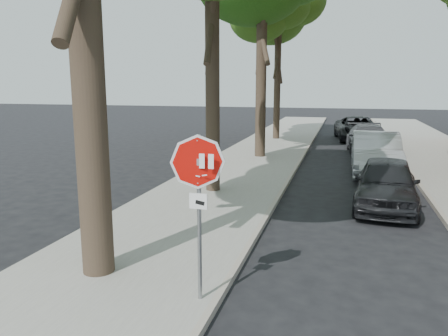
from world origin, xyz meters
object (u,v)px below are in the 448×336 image
Objects in this scene: car_b at (376,154)px; car_c at (369,140)px; car_a at (386,183)px; tree_far at (279,20)px; stop_sign at (198,186)px; car_d at (358,129)px.

car_b reaches higher than car_c.
tree_far is at bearing 114.89° from car_a.
car_d is at bearing 82.57° from stop_sign.
stop_sign is 22.45m from car_d.
car_b is at bearing -93.75° from car_c.
car_d reaches higher than car_a.
car_b is at bearing -60.85° from tree_far.
stop_sign reaches higher than car_a.
car_a is at bearing -69.67° from tree_far.
tree_far is 2.25× the size of car_a.
stop_sign is 21.88m from tree_far.
tree_far reaches higher than car_d.
tree_far is (-2.02, 21.14, 5.26)m from stop_sign.
car_c is (0.00, 5.22, -0.10)m from car_b.
car_d is at bearing 96.04° from car_a.
car_a is 4.83m from car_b.
car_b is (5.32, -9.54, -6.40)m from tree_far.
tree_far is 12.66m from car_b.
car_b is 5.22m from car_c.
stop_sign is 0.53× the size of car_b.
stop_sign is 17.18m from car_c.
car_a is at bearing -93.75° from car_c.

